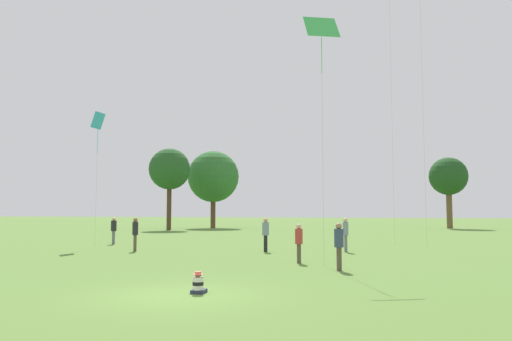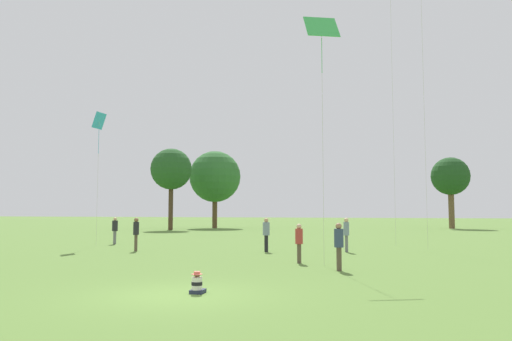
% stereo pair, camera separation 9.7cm
% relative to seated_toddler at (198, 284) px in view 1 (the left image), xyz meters
% --- Properties ---
extents(ground_plane, '(300.00, 300.00, 0.00)m').
position_rel_seated_toddler_xyz_m(ground_plane, '(-0.38, -0.42, -0.25)').
color(ground_plane, '#567A33').
extents(seated_toddler, '(0.39, 0.47, 0.59)m').
position_rel_seated_toddler_xyz_m(seated_toddler, '(0.00, 0.00, 0.00)').
color(seated_toddler, '#282D47').
rests_on(seated_toddler, ground).
extents(person_standing_0, '(0.48, 0.48, 1.75)m').
position_rel_seated_toddler_xyz_m(person_standing_0, '(2.99, 6.16, 0.81)').
color(person_standing_0, brown).
rests_on(person_standing_0, ground).
extents(person_standing_1, '(0.45, 0.45, 1.78)m').
position_rel_seated_toddler_xyz_m(person_standing_1, '(-13.15, 16.63, 0.81)').
color(person_standing_1, slate).
rests_on(person_standing_1, ground).
extents(person_standing_2, '(0.34, 0.34, 1.82)m').
position_rel_seated_toddler_xyz_m(person_standing_2, '(2.30, 14.61, 0.87)').
color(person_standing_2, slate).
rests_on(person_standing_2, ground).
extents(person_standing_3, '(0.40, 0.40, 1.81)m').
position_rel_seated_toddler_xyz_m(person_standing_3, '(-1.86, 13.54, 0.84)').
color(person_standing_3, black).
rests_on(person_standing_3, ground).
extents(person_standing_4, '(0.39, 0.39, 1.82)m').
position_rel_seated_toddler_xyz_m(person_standing_4, '(-8.81, 11.90, 0.86)').
color(person_standing_4, brown).
rests_on(person_standing_4, ground).
extents(person_standing_5, '(0.45, 0.45, 1.65)m').
position_rel_seated_toddler_xyz_m(person_standing_5, '(1.03, 8.34, 0.75)').
color(person_standing_5, brown).
rests_on(person_standing_5, ground).
extents(kite_0, '(0.38, 1.07, 8.46)m').
position_rel_seated_toddler_xyz_m(kite_0, '(-13.30, 14.79, 7.51)').
color(kite_0, '#339EDB').
rests_on(kite_0, ground).
extents(kite_3, '(1.61, 1.35, 10.46)m').
position_rel_seated_toddler_xyz_m(kite_3, '(2.17, 7.78, 9.49)').
color(kite_3, green).
rests_on(kite_3, ground).
extents(distant_tree_0, '(4.74, 4.74, 8.92)m').
position_rel_seated_toddler_xyz_m(distant_tree_0, '(10.79, 54.32, 6.21)').
color(distant_tree_0, brown).
rests_on(distant_tree_0, ground).
extents(distant_tree_1, '(6.63, 6.63, 9.95)m').
position_rel_seated_toddler_xyz_m(distant_tree_1, '(-18.30, 47.73, 6.36)').
color(distant_tree_1, brown).
rests_on(distant_tree_1, ground).
extents(distant_tree_2, '(4.79, 4.79, 9.47)m').
position_rel_seated_toddler_xyz_m(distant_tree_2, '(-20.78, 40.11, 6.76)').
color(distant_tree_2, '#473323').
rests_on(distant_tree_2, ground).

